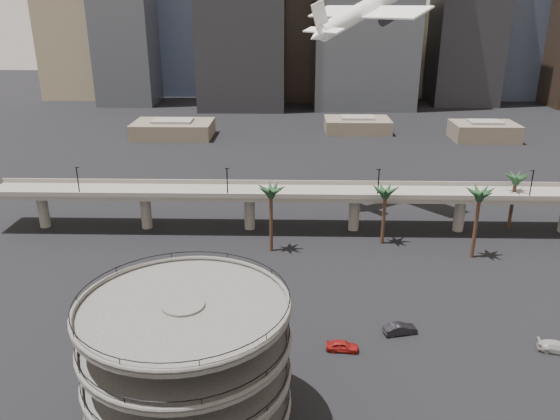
{
  "coord_description": "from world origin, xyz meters",
  "views": [
    {
      "loc": [
        -1.99,
        -52.18,
        44.78
      ],
      "look_at": [
        -3.92,
        28.0,
        14.47
      ],
      "focal_mm": 35.0,
      "sensor_mm": 36.0,
      "label": 1
    }
  ],
  "objects_px": {
    "airborne_jet": "(368,8)",
    "car_b": "(400,329)",
    "car_c": "(557,347)",
    "car_a": "(342,346)",
    "parking_ramp": "(187,357)",
    "overpass": "(302,196)"
  },
  "relations": [
    {
      "from": "overpass",
      "to": "car_a",
      "type": "height_order",
      "value": "overpass"
    },
    {
      "from": "airborne_jet",
      "to": "car_b",
      "type": "height_order",
      "value": "airborne_jet"
    },
    {
      "from": "car_c",
      "to": "car_a",
      "type": "bearing_deg",
      "value": 104.42
    },
    {
      "from": "overpass",
      "to": "airborne_jet",
      "type": "bearing_deg",
      "value": 52.34
    },
    {
      "from": "parking_ramp",
      "to": "car_b",
      "type": "height_order",
      "value": "parking_ramp"
    },
    {
      "from": "parking_ramp",
      "to": "airborne_jet",
      "type": "relative_size",
      "value": 0.78
    },
    {
      "from": "airborne_jet",
      "to": "car_c",
      "type": "distance_m",
      "value": 77.57
    },
    {
      "from": "parking_ramp",
      "to": "overpass",
      "type": "bearing_deg",
      "value": 77.57
    },
    {
      "from": "overpass",
      "to": "car_a",
      "type": "bearing_deg",
      "value": -83.34
    },
    {
      "from": "overpass",
      "to": "car_c",
      "type": "bearing_deg",
      "value": -51.18
    },
    {
      "from": "car_b",
      "to": "car_c",
      "type": "distance_m",
      "value": 21.17
    },
    {
      "from": "airborne_jet",
      "to": "car_b",
      "type": "bearing_deg",
      "value": -130.18
    },
    {
      "from": "car_a",
      "to": "parking_ramp",
      "type": "bearing_deg",
      "value": 136.0
    },
    {
      "from": "car_a",
      "to": "car_b",
      "type": "relative_size",
      "value": 0.92
    },
    {
      "from": "overpass",
      "to": "car_c",
      "type": "xyz_separation_m",
      "value": [
        34.58,
        -42.98,
        -6.6
      ]
    },
    {
      "from": "car_a",
      "to": "car_b",
      "type": "bearing_deg",
      "value": -58.23
    },
    {
      "from": "car_c",
      "to": "overpass",
      "type": "bearing_deg",
      "value": 52.34
    },
    {
      "from": "airborne_jet",
      "to": "parking_ramp",
      "type": "bearing_deg",
      "value": -149.27
    },
    {
      "from": "parking_ramp",
      "to": "car_a",
      "type": "height_order",
      "value": "parking_ramp"
    },
    {
      "from": "car_a",
      "to": "car_c",
      "type": "xyz_separation_m",
      "value": [
        29.51,
        0.47,
        -0.02
      ]
    },
    {
      "from": "car_b",
      "to": "car_a",
      "type": "bearing_deg",
      "value": 102.43
    },
    {
      "from": "car_b",
      "to": "car_c",
      "type": "height_order",
      "value": "car_b"
    }
  ]
}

